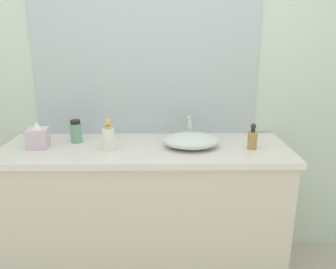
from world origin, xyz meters
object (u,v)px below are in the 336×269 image
Objects in this scene: soap_dispenser at (252,139)px; sink_basin at (191,140)px; lotion_bottle at (109,137)px; perfume_bottle at (76,132)px; tissue_box at (38,137)px.

sink_basin is at bearing 174.52° from soap_dispenser.
soap_dispenser is 0.83m from lotion_bottle.
tissue_box is (-0.20, -0.10, -0.00)m from perfume_bottle.
perfume_bottle is at bearing 172.54° from soap_dispenser.
tissue_box reaches higher than soap_dispenser.
lotion_bottle is 1.18× the size of tissue_box.
soap_dispenser is 0.83× the size of lotion_bottle.
perfume_bottle is 0.22m from tissue_box.
sink_basin is 2.19× the size of soap_dispenser.
tissue_box is (-0.90, 0.00, 0.02)m from sink_basin.
tissue_box reaches higher than sink_basin.
sink_basin is at bearing 4.75° from lotion_bottle.
tissue_box is at bearing 174.25° from lotion_bottle.
tissue_box is at bearing 179.83° from sink_basin.
perfume_bottle is at bearing 171.55° from sink_basin.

